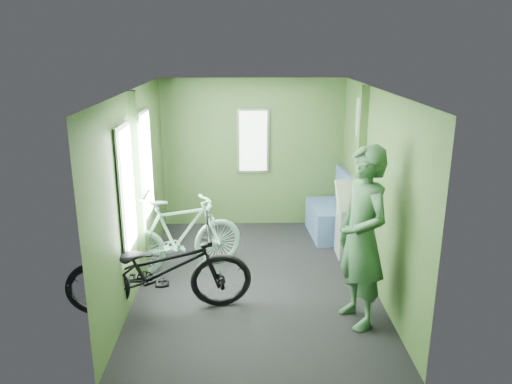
% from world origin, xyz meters
% --- Properties ---
extents(room, '(4.00, 4.02, 2.31)m').
position_xyz_m(room, '(-0.04, 0.04, 1.44)').
color(room, black).
rests_on(room, ground).
extents(bicycle_black, '(2.05, 1.08, 1.12)m').
position_xyz_m(bicycle_black, '(-1.04, -0.76, 0.00)').
color(bicycle_black, black).
rests_on(bicycle_black, ground).
extents(bicycle_mint, '(1.70, 1.06, 1.00)m').
position_xyz_m(bicycle_mint, '(-0.95, 0.27, 0.00)').
color(bicycle_mint, '#81BDA4').
rests_on(bicycle_mint, ground).
extents(passenger, '(0.64, 0.79, 1.88)m').
position_xyz_m(passenger, '(1.03, -0.97, 0.94)').
color(passenger, '#305836').
rests_on(passenger, ground).
extents(waste_box, '(0.28, 0.39, 0.95)m').
position_xyz_m(waste_box, '(1.26, 0.70, 0.48)').
color(waste_box, gray).
rests_on(waste_box, ground).
extents(bench_seat, '(0.58, 0.97, 0.99)m').
position_xyz_m(bench_seat, '(1.15, 1.45, 0.29)').
color(bench_seat, navy).
rests_on(bench_seat, ground).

